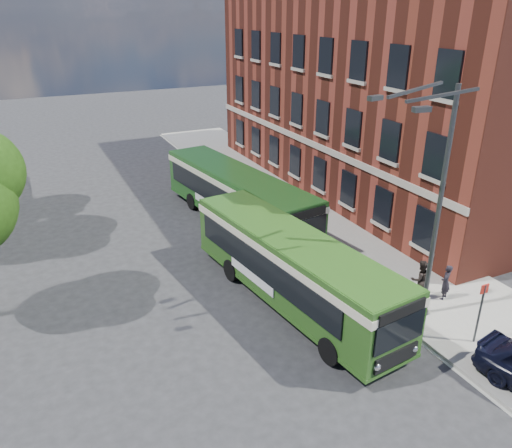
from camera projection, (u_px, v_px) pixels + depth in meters
ground at (283, 322)px, 19.43m from camera, size 120.00×120.00×0.00m
pavement at (324, 218)px, 28.76m from camera, size 6.00×48.00×0.15m
kerb_line at (277, 229)px, 27.60m from camera, size 0.12×48.00×0.01m
brick_office at (389, 79)px, 32.05m from camera, size 12.10×26.00×14.20m
street_lamp at (432, 206)px, 17.75m from camera, size 2.96×2.38×9.00m
bus_stop_sign at (480, 310)px, 17.54m from camera, size 0.35×0.08×2.52m
bus_front at (292, 263)px, 20.06m from camera, size 3.96×11.71×3.02m
bus_rear at (237, 193)px, 27.56m from camera, size 4.27×12.63×3.02m
pedestrian_a at (446, 282)px, 20.44m from camera, size 0.67×0.58×1.54m
pedestrian_b at (420, 279)px, 20.48m from camera, size 0.98×0.86×1.71m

